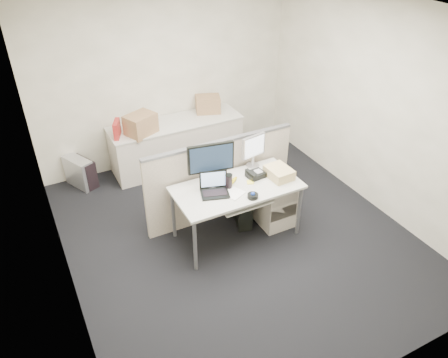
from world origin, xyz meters
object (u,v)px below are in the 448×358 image
monitor_main (211,165)px  desk_phone (256,175)px  desk (237,191)px  laptop (215,185)px

monitor_main → desk_phone: monitor_main is taller
desk → laptop: size_ratio=4.70×
monitor_main → desk: bearing=-25.8°
desk → desk_phone: 0.33m
desk → laptop: bearing=-176.2°
monitor_main → desk_phone: bearing=-0.3°
desk_phone → laptop: bearing=-175.1°
laptop → desk_phone: 0.61m
monitor_main → laptop: bearing=-94.0°
desk_phone → desk: bearing=-169.7°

